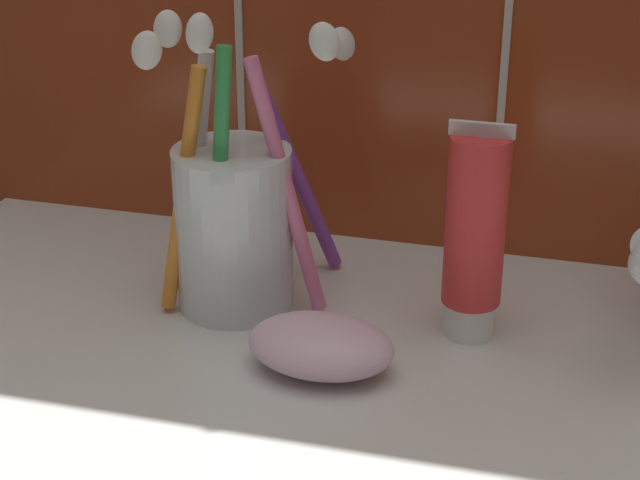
% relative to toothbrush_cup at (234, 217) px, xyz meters
% --- Properties ---
extents(sink_counter, '(0.71, 0.38, 0.02)m').
position_rel_toothbrush_cup_xyz_m(sink_counter, '(0.13, -0.07, -0.07)').
color(sink_counter, silver).
rests_on(sink_counter, ground).
extents(toothbrush_cup, '(0.12, 0.12, 0.19)m').
position_rel_toothbrush_cup_xyz_m(toothbrush_cup, '(0.00, 0.00, 0.00)').
color(toothbrush_cup, silver).
rests_on(toothbrush_cup, sink_counter).
extents(toothpaste_tube, '(0.04, 0.03, 0.13)m').
position_rel_toothbrush_cup_xyz_m(toothpaste_tube, '(0.14, -0.00, 0.01)').
color(toothpaste_tube, white).
rests_on(toothpaste_tube, sink_counter).
extents(soap_bar, '(0.08, 0.05, 0.03)m').
position_rel_toothbrush_cup_xyz_m(soap_bar, '(0.07, -0.06, -0.04)').
color(soap_bar, '#DBB2C6').
rests_on(soap_bar, sink_counter).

